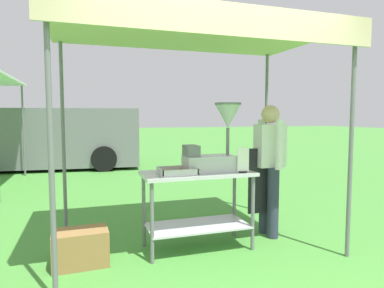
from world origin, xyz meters
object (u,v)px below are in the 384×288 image
donut_cart (198,193)px  menu_sign (243,162)px  donut_fryer (216,143)px  supply_crate (80,248)px  vendor (269,163)px  van_grey (49,137)px  donut_tray (177,172)px  stall_canopy (195,38)px

donut_cart → menu_sign: (0.45, -0.20, 0.36)m
donut_fryer → supply_crate: 1.76m
vendor → van_grey: (-3.11, 6.73, -0.03)m
donut_tray → menu_sign: size_ratio=1.36×
donut_tray → vendor: (1.23, 0.20, 0.02)m
stall_canopy → van_grey: (-2.14, 6.76, -1.46)m
vendor → stall_canopy: bearing=-178.2°
donut_cart → supply_crate: size_ratio=2.24×
vendor → donut_tray: bearing=-170.6°
vendor → van_grey: 7.42m
donut_cart → vendor: vendor is taller
donut_cart → vendor: size_ratio=0.76×
van_grey → menu_sign: bearing=-69.8°
donut_tray → vendor: vendor is taller
stall_canopy → donut_cart: bearing=-90.0°
donut_fryer → vendor: size_ratio=0.47×
donut_fryer → donut_cart: bearing=172.3°
donut_tray → donut_fryer: bearing=5.9°
stall_canopy → menu_sign: stall_canopy is taller
donut_tray → menu_sign: menu_sign is taller
menu_sign → van_grey: size_ratio=0.05×
donut_fryer → van_grey: size_ratio=0.15×
stall_canopy → supply_crate: 2.50m
donut_fryer → supply_crate: (-1.45, -0.03, -1.00)m
supply_crate → van_grey: size_ratio=0.11×
donut_fryer → van_grey: 7.28m
donut_fryer → menu_sign: size_ratio=2.73×
stall_canopy → donut_fryer: 1.18m
donut_fryer → donut_tray: bearing=-174.1°
donut_cart → vendor: (0.97, 0.13, 0.28)m
donut_tray → van_grey: size_ratio=0.07×
donut_cart → supply_crate: bearing=-177.3°
donut_tray → stall_canopy: bearing=34.5°
donut_tray → donut_fryer: size_ratio=0.50×
menu_sign → vendor: vendor is taller
donut_cart → menu_sign: size_ratio=4.36×
stall_canopy → vendor: (0.97, 0.03, -1.43)m
donut_fryer → van_grey: bearing=108.8°
vendor → supply_crate: vendor is taller
menu_sign → vendor: (0.52, 0.33, -0.08)m
stall_canopy → donut_tray: stall_canopy is taller
vendor → menu_sign: bearing=-147.5°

